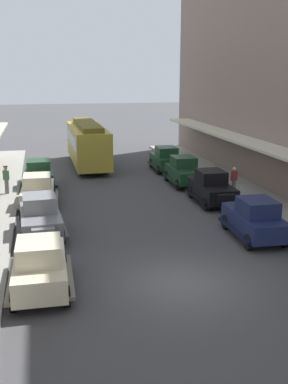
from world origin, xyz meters
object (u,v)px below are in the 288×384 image
object	(u,v)px
parked_car_6	(38,190)
streetcar	(88,142)
parked_car_3	(40,264)
parked_car_5	(39,173)
pedestrian_2	(234,180)
pedestrian_4	(6,179)
parked_car_1	(166,158)
parked_car_4	(184,171)
parked_car_0	(255,218)
parked_car_7	(40,216)
parked_car_2	(212,187)

from	to	relation	value
parked_car_6	streetcar	distance (m)	11.63
parked_car_3	parked_car_5	world-z (taller)	same
pedestrian_2	pedestrian_4	xyz separation A→B (m)	(-13.19, 3.16, 0.02)
parked_car_1	parked_car_6	world-z (taller)	same
parked_car_4	streetcar	size ratio (longest dim) A/B	0.44
parked_car_5	pedestrian_2	size ratio (longest dim) A/B	2.62
parked_car_0	parked_car_6	distance (m)	11.85
parked_car_3	parked_car_5	distance (m)	14.86
pedestrian_4	parked_car_5	bearing A→B (deg)	41.96
parked_car_7	pedestrian_2	distance (m)	12.11
parked_car_7	parked_car_2	bearing A→B (deg)	19.84
parked_car_4	pedestrian_2	distance (m)	4.09
parked_car_0	parked_car_7	xyz separation A→B (m)	(-9.29, 2.42, 0.00)
parked_car_4	pedestrian_4	bearing A→B (deg)	-177.73
parked_car_6	streetcar	size ratio (longest dim) A/B	0.45
parked_car_4	parked_car_5	world-z (taller)	same
parked_car_1	parked_car_4	size ratio (longest dim) A/B	1.00
parked_car_1	parked_car_3	xyz separation A→B (m)	(-9.40, -18.24, 0.00)
parked_car_1	streetcar	world-z (taller)	streetcar
parked_car_5	parked_car_2	bearing A→B (deg)	-31.59
streetcar	parked_car_2	bearing A→B (deg)	-65.14
parked_car_3	parked_car_5	bearing A→B (deg)	89.91
parked_car_0	pedestrian_2	world-z (taller)	parked_car_0
parked_car_3	parked_car_4	size ratio (longest dim) A/B	1.00
parked_car_1	parked_car_2	bearing A→B (deg)	-88.99
parked_car_4	parked_car_1	bearing A→B (deg)	89.86
streetcar	pedestrian_2	world-z (taller)	streetcar
parked_car_7	pedestrian_4	bearing A→B (deg)	104.16
parked_car_6	pedestrian_2	world-z (taller)	parked_car_6
parked_car_5	parked_car_6	distance (m)	4.47
parked_car_7	pedestrian_4	size ratio (longest dim) A/B	2.59
parked_car_6	parked_car_7	world-z (taller)	same
parked_car_2	streetcar	world-z (taller)	streetcar
streetcar	parked_car_5	bearing A→B (deg)	-120.78
parked_car_1	parked_car_4	bearing A→B (deg)	-90.14
parked_car_6	parked_car_5	bearing A→B (deg)	89.17
parked_car_3	parked_car_6	xyz separation A→B (m)	(-0.04, 10.38, 0.00)
pedestrian_2	parked_car_4	bearing A→B (deg)	118.19
parked_car_0	parked_car_3	distance (m)	9.85
parked_car_1	parked_car_6	size ratio (longest dim) A/B	1.00
parked_car_5	parked_car_6	size ratio (longest dim) A/B	0.99
parked_car_2	pedestrian_2	bearing A→B (deg)	29.94
parked_car_0	parked_car_4	world-z (taller)	same
parked_car_1	pedestrian_4	xyz separation A→B (m)	(-11.27, -5.08, 0.07)
parked_car_5	pedestrian_2	bearing A→B (deg)	-23.26
parked_car_3	parked_car_7	size ratio (longest dim) A/B	0.99
parked_car_7	streetcar	size ratio (longest dim) A/B	0.45
parked_car_4	streetcar	distance (m)	9.52
pedestrian_4	parked_car_7	bearing A→B (deg)	-75.84
parked_car_4	parked_car_6	bearing A→B (deg)	-161.14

